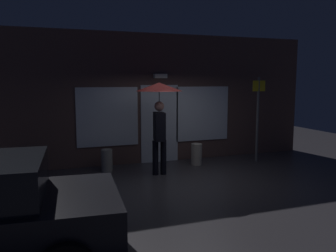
% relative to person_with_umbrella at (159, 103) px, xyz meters
% --- Properties ---
extents(ground_plane, '(18.00, 18.00, 0.00)m').
position_rel_person_with_umbrella_xyz_m(ground_plane, '(0.45, -0.84, -1.79)').
color(ground_plane, '#38353A').
extents(building_facade, '(9.43, 0.48, 3.63)m').
position_rel_person_with_umbrella_xyz_m(building_facade, '(0.45, 1.50, 0.01)').
color(building_facade, brown).
rests_on(building_facade, ground).
extents(person_with_umbrella, '(1.13, 1.13, 2.28)m').
position_rel_person_with_umbrella_xyz_m(person_with_umbrella, '(0.00, 0.00, 0.00)').
color(person_with_umbrella, black).
rests_on(person_with_umbrella, ground).
extents(street_sign_post, '(0.40, 0.07, 2.42)m').
position_rel_person_with_umbrella_xyz_m(street_sign_post, '(3.10, 0.42, -0.42)').
color(street_sign_post, '#595B60').
rests_on(street_sign_post, ground).
extents(sidewalk_bollard, '(0.29, 0.29, 0.57)m').
position_rel_person_with_umbrella_xyz_m(sidewalk_bollard, '(-1.18, 0.75, -1.51)').
color(sidewalk_bollard, '#9E998E').
rests_on(sidewalk_bollard, ground).
extents(sidewalk_bollard_2, '(0.30, 0.30, 0.59)m').
position_rel_person_with_umbrella_xyz_m(sidewalk_bollard_2, '(1.29, 0.61, -1.50)').
color(sidewalk_bollard_2, '#B2A899').
rests_on(sidewalk_bollard_2, ground).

